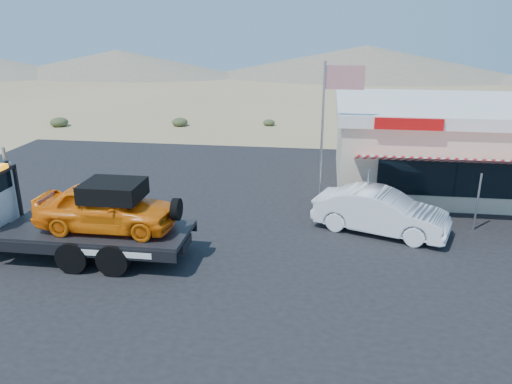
% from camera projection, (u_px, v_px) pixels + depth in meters
% --- Properties ---
extents(ground, '(120.00, 120.00, 0.00)m').
position_uv_depth(ground, '(178.00, 251.00, 17.05)').
color(ground, '#9B7F58').
rests_on(ground, ground).
extents(asphalt_lot, '(32.00, 24.00, 0.02)m').
position_uv_depth(asphalt_lot, '(249.00, 221.00, 19.59)').
color(asphalt_lot, black).
rests_on(asphalt_lot, ground).
extents(tow_truck, '(8.75, 2.59, 2.93)m').
position_uv_depth(tow_truck, '(48.00, 210.00, 16.30)').
color(tow_truck, black).
rests_on(tow_truck, asphalt_lot).
extents(white_sedan, '(5.14, 3.22, 1.60)m').
position_uv_depth(white_sedan, '(381.00, 212.00, 18.28)').
color(white_sedan, white).
rests_on(white_sedan, asphalt_lot).
extents(jerky_store, '(10.40, 9.97, 3.90)m').
position_uv_depth(jerky_store, '(447.00, 143.00, 23.41)').
color(jerky_store, beige).
rests_on(jerky_store, asphalt_lot).
extents(flagpole, '(1.55, 0.10, 6.00)m').
position_uv_depth(flagpole, '(329.00, 121.00, 19.38)').
color(flagpole, '#99999E').
rests_on(flagpole, asphalt_lot).
extents(distant_hills, '(126.00, 48.00, 4.20)m').
position_uv_depth(distant_hills, '(223.00, 63.00, 69.33)').
color(distant_hills, '#726B59').
rests_on(distant_hills, ground).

